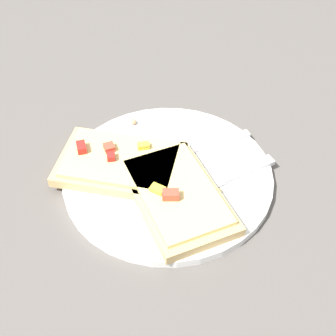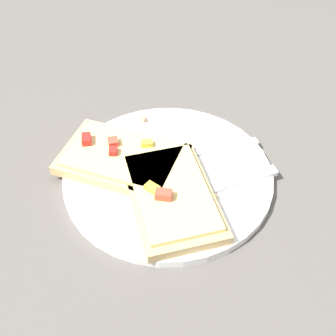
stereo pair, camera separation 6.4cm
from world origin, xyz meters
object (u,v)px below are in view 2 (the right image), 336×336
Objects in this scene: pizza_slice_main at (123,158)px; pizza_slice_corner at (171,195)px; fork at (180,156)px; knife at (216,186)px; plate at (168,176)px.

pizza_slice_main and pizza_slice_corner have the same top height.
pizza_slice_main is at bearing -150.79° from pizza_slice_corner.
pizza_slice_main is (-0.01, -0.08, 0.01)m from fork.
knife is 0.06m from pizza_slice_corner.
pizza_slice_corner reaches higher than fork.
fork is 0.08m from pizza_slice_corner.
plate is 1.36× the size of fork.
knife is at bearing 179.74° from pizza_slice_main.
plate is 1.44× the size of pizza_slice_main.
fork is (-0.02, 0.03, 0.01)m from plate.
pizza_slice_main is 0.10m from pizza_slice_corner.
knife is at bearing 113.17° from fork.
pizza_slice_corner reaches higher than knife.
knife is (0.07, 0.03, 0.00)m from fork.
fork is at bearing 156.11° from pizza_slice_corner.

